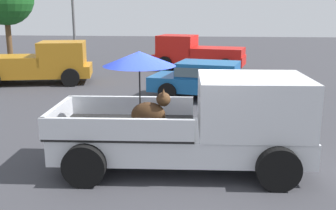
% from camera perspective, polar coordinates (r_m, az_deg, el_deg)
% --- Properties ---
extents(ground_plane, '(80.00, 80.00, 0.00)m').
position_cam_1_polar(ground_plane, '(8.35, 1.85, -8.83)').
color(ground_plane, '#38383D').
extents(pickup_truck_main, '(5.13, 2.44, 2.39)m').
position_cam_1_polar(pickup_truck_main, '(8.03, 5.03, -2.32)').
color(pickup_truck_main, black).
rests_on(pickup_truck_main, ground).
extents(pickup_truck_red, '(5.07, 2.94, 1.80)m').
position_cam_1_polar(pickup_truck_red, '(18.33, -17.82, 5.69)').
color(pickup_truck_red, black).
rests_on(pickup_truck_red, ground).
extents(pickup_truck_far, '(5.07, 2.96, 1.80)m').
position_cam_1_polar(pickup_truck_far, '(21.53, 3.87, 7.38)').
color(pickup_truck_far, black).
rests_on(pickup_truck_far, ground).
extents(parked_sedan_near, '(4.57, 2.64, 1.33)m').
position_cam_1_polar(parked_sedan_near, '(14.46, 5.94, 3.78)').
color(parked_sedan_near, black).
rests_on(parked_sedan_near, ground).
extents(motel_sign, '(1.40, 0.16, 5.29)m').
position_cam_1_polar(motel_sign, '(25.03, -13.46, 14.42)').
color(motel_sign, '#59595B').
rests_on(motel_sign, ground).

